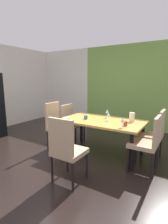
% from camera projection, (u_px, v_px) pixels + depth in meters
% --- Properties ---
extents(ground_plane, '(6.02, 5.82, 0.02)m').
position_uv_depth(ground_plane, '(59.00, 156.00, 3.55)').
color(ground_plane, black).
extents(back_panel_interior, '(2.01, 0.10, 2.58)m').
position_uv_depth(back_panel_interior, '(66.00, 85.00, 6.73)').
color(back_panel_interior, silver).
rests_on(back_panel_interior, ground_plane).
extents(garden_window_panel, '(4.01, 0.10, 2.58)m').
position_uv_depth(garden_window_panel, '(146.00, 87.00, 5.18)').
color(garden_window_panel, '#75A147').
rests_on(garden_window_panel, ground_plane).
extents(dining_table, '(1.68, 0.95, 0.71)m').
position_uv_depth(dining_table, '(102.00, 124.00, 3.58)').
color(dining_table, '#BC9141').
rests_on(dining_table, ground_plane).
extents(chair_head_near, '(0.44, 0.44, 1.01)m').
position_uv_depth(chair_head_near, '(66.00, 148.00, 2.54)').
color(chair_head_near, tan).
rests_on(chair_head_near, ground_plane).
extents(chair_right_far, '(0.44, 0.44, 0.97)m').
position_uv_depth(chair_right_far, '(154.00, 132.00, 3.31)').
color(chair_right_far, tan).
rests_on(chair_right_far, ground_plane).
extents(chair_left_near, '(0.45, 0.44, 1.03)m').
position_uv_depth(chair_left_near, '(57.00, 124.00, 3.88)').
color(chair_left_near, tan).
rests_on(chair_left_near, ground_plane).
extents(chair_right_near, '(0.44, 0.44, 0.96)m').
position_uv_depth(chair_right_near, '(148.00, 141.00, 2.87)').
color(chair_right_near, tan).
rests_on(chair_right_near, ground_plane).
extents(chair_left_far, '(0.45, 0.44, 0.92)m').
position_uv_depth(chair_left_far, '(71.00, 121.00, 4.32)').
color(chair_left_far, tan).
rests_on(chair_left_far, ground_plane).
extents(wine_glass_north, '(0.07, 0.07, 0.18)m').
position_uv_depth(wine_glass_north, '(107.00, 111.00, 3.79)').
color(wine_glass_north, silver).
rests_on(wine_glass_north, dining_table).
extents(wine_glass_center, '(0.08, 0.08, 0.16)m').
position_uv_depth(wine_glass_center, '(109.00, 115.00, 3.52)').
color(wine_glass_center, silver).
rests_on(wine_glass_center, dining_table).
extents(wine_glass_left, '(0.08, 0.08, 0.17)m').
position_uv_depth(wine_glass_left, '(122.00, 120.00, 3.01)').
color(wine_glass_left, silver).
rests_on(wine_glass_left, dining_table).
extents(serving_bowl_west, '(0.17, 0.17, 0.04)m').
position_uv_depth(serving_bowl_west, '(67.00, 118.00, 3.64)').
color(serving_bowl_west, silver).
rests_on(serving_bowl_west, dining_table).
extents(cup_rear, '(0.07, 0.07, 0.09)m').
position_uv_depth(cup_rear, '(125.00, 123.00, 3.13)').
color(cup_rear, '#BB3527').
rests_on(cup_rear, dining_table).
extents(cup_front, '(0.08, 0.08, 0.08)m').
position_uv_depth(cup_front, '(86.00, 117.00, 3.64)').
color(cup_front, '#2F6761').
rests_on(cup_front, dining_table).
extents(pitcher_near_window, '(0.12, 0.10, 0.18)m').
position_uv_depth(pitcher_near_window, '(132.00, 117.00, 3.43)').
color(pitcher_near_window, '#F6F2CA').
rests_on(pitcher_near_window, dining_table).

